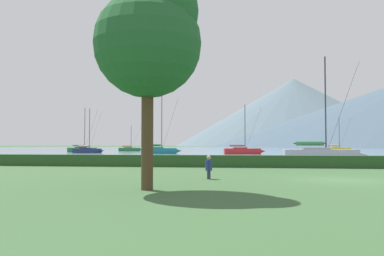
{
  "coord_description": "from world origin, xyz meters",
  "views": [
    {
      "loc": [
        -4.61,
        -21.82,
        1.83
      ],
      "look_at": [
        -17.37,
        67.79,
        5.46
      ],
      "focal_mm": 38.21,
      "sensor_mm": 36.0,
      "label": 1
    }
  ],
  "objects": [
    {
      "name": "park_tree",
      "position": [
        -8.57,
        -5.8,
        6.15
      ],
      "size": [
        4.39,
        4.39,
        8.65
      ],
      "color": "#4C3823",
      "rests_on": "ground_plane"
    },
    {
      "name": "sailboat_slip_1",
      "position": [
        17.5,
        86.5,
        0.61
      ],
      "size": [
        7.33,
        2.37,
        8.91
      ],
      "rotation": [
        0.0,
        0.0,
        0.03
      ],
      "color": "gold",
      "rests_on": "harbor_water"
    },
    {
      "name": "sailboat_slip_7",
      "position": [
        -39.15,
        61.73,
        0.57
      ],
      "size": [
        6.81,
        2.23,
        9.54
      ],
      "rotation": [
        0.0,
        0.0,
        -0.04
      ],
      "color": "navy",
      "rests_on": "harbor_water"
    },
    {
      "name": "harbor_water",
      "position": [
        0.0,
        137.0,
        0.0
      ],
      "size": [
        320.0,
        246.0,
        0.0
      ],
      "primitive_type": "cube",
      "color": "slate",
      "rests_on": "ground_plane"
    },
    {
      "name": "sailboat_slip_0",
      "position": [
        -22.3,
        56.74,
        0.68
      ],
      "size": [
        8.15,
        3.95,
        11.6
      ],
      "rotation": [
        0.0,
        0.0,
        0.24
      ],
      "color": "#19707A",
      "rests_on": "harbor_water"
    },
    {
      "name": "distant_hill_west_ridge",
      "position": [
        38.9,
        395.25,
        33.84
      ],
      "size": [
        235.68,
        235.68,
        67.69
      ],
      "primitive_type": "cone",
      "color": "slate",
      "rests_on": "ground_plane"
    },
    {
      "name": "sailboat_slip_3",
      "position": [
        -37.36,
        86.68,
        0.54
      ],
      "size": [
        6.68,
        3.04,
        6.98
      ],
      "rotation": [
        0.0,
        0.0,
        0.2
      ],
      "color": "#236B38",
      "rests_on": "harbor_water"
    },
    {
      "name": "person_seated_viewer",
      "position": [
        -6.77,
        -0.35,
        0.69
      ],
      "size": [
        0.36,
        0.56,
        1.25
      ],
      "rotation": [
        0.0,
        0.0,
        -0.16
      ],
      "color": "#2D3347",
      "rests_on": "ground_plane"
    },
    {
      "name": "hedge_line",
      "position": [
        0.0,
        11.0,
        0.48
      ],
      "size": [
        80.0,
        1.2,
        0.96
      ],
      "primitive_type": "cube",
      "color": "#284C23",
      "rests_on": "ground_plane"
    },
    {
      "name": "sailboat_slip_6",
      "position": [
        3.27,
        25.62,
        0.77
      ],
      "size": [
        9.28,
        2.96,
        11.76
      ],
      "rotation": [
        0.0,
        0.0,
        0.03
      ],
      "color": "#9E9EA3",
      "rests_on": "harbor_water"
    },
    {
      "name": "sailboat_slip_11",
      "position": [
        -44.3,
        71.25,
        0.64
      ],
      "size": [
        7.71,
        2.87,
        10.6
      ],
      "rotation": [
        0.0,
        0.0,
        0.1
      ],
      "color": "#236B38",
      "rests_on": "harbor_water"
    },
    {
      "name": "sailboat_slip_5",
      "position": [
        -6.0,
        55.56,
        0.64
      ],
      "size": [
        7.91,
        3.32,
        9.35
      ],
      "rotation": [
        0.0,
        0.0,
        0.16
      ],
      "color": "red",
      "rests_on": "harbor_water"
    },
    {
      "name": "ground_plane",
      "position": [
        0.0,
        0.0,
        0.0
      ],
      "size": [
        1000.0,
        1000.0,
        0.0
      ],
      "primitive_type": "plane",
      "color": "#385B33"
    }
  ]
}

